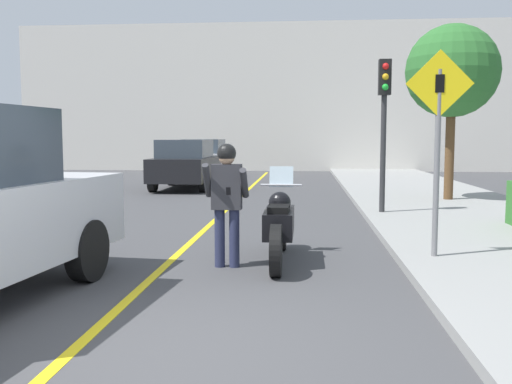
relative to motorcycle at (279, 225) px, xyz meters
name	(u,v)px	position (x,y,z in m)	size (l,w,h in m)	color
ground_plane	(146,350)	(-0.95, -3.47, -0.52)	(80.00, 80.00, 0.00)	#424244
road_center_line	(203,231)	(-1.55, 2.53, -0.52)	(0.12, 36.00, 0.01)	yellow
building_backdrop	(281,98)	(-0.95, 22.53, 3.33)	(28.00, 1.20, 7.69)	beige
motorcycle	(279,225)	(0.00, 0.00, 0.00)	(0.62, 2.42, 1.32)	black
person_biker	(227,192)	(-0.69, -0.39, 0.50)	(0.59, 0.46, 1.68)	#282D4C
crossing_sign	(438,133)	(2.15, 0.00, 1.29)	(0.91, 0.08, 2.81)	slate
traffic_light	(384,106)	(2.06, 4.69, 1.92)	(0.26, 0.30, 3.31)	#2D2D30
street_tree	(452,72)	(4.16, 7.48, 2.94)	(2.41, 2.41, 4.56)	brown
parked_car_black	(186,164)	(-3.71, 11.25, 0.34)	(1.88, 4.20, 1.68)	black
parked_car_silver	(204,158)	(-4.04, 16.69, 0.34)	(1.88, 4.20, 1.68)	black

